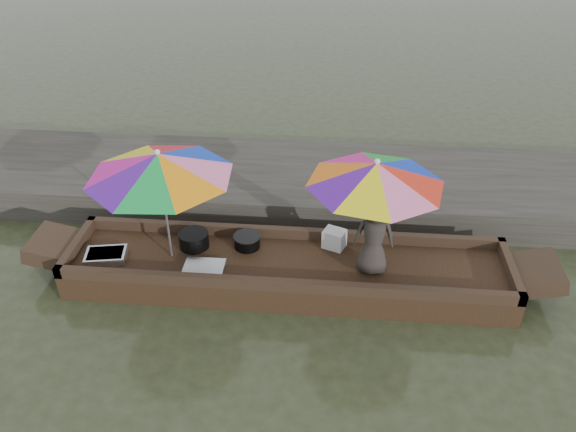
# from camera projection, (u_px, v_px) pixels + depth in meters

# --- Properties ---
(water) EXTENTS (80.00, 80.00, 0.00)m
(water) POSITION_uv_depth(u_px,v_px,m) (287.00, 283.00, 7.47)
(water) COLOR #2B301B
(water) RESTS_ON ground
(dock) EXTENTS (22.00, 2.20, 0.50)m
(dock) POSITION_uv_depth(u_px,v_px,m) (300.00, 184.00, 9.16)
(dock) COLOR #2D2B26
(dock) RESTS_ON ground
(boat_hull) EXTENTS (5.73, 1.20, 0.35)m
(boat_hull) POSITION_uv_depth(u_px,v_px,m) (287.00, 272.00, 7.38)
(boat_hull) COLOR black
(boat_hull) RESTS_ON water
(cooking_pot) EXTENTS (0.40, 0.40, 0.21)m
(cooking_pot) POSITION_uv_depth(u_px,v_px,m) (194.00, 240.00, 7.51)
(cooking_pot) COLOR black
(cooking_pot) RESTS_ON boat_hull
(tray_crayfish) EXTENTS (0.57, 0.44, 0.09)m
(tray_crayfish) POSITION_uv_depth(u_px,v_px,m) (106.00, 255.00, 7.32)
(tray_crayfish) COLOR silver
(tray_crayfish) RESTS_ON boat_hull
(tray_scallop) EXTENTS (0.52, 0.36, 0.06)m
(tray_scallop) POSITION_uv_depth(u_px,v_px,m) (204.00, 268.00, 7.13)
(tray_scallop) COLOR silver
(tray_scallop) RESTS_ON boat_hull
(charcoal_grill) EXTENTS (0.34, 0.34, 0.16)m
(charcoal_grill) POSITION_uv_depth(u_px,v_px,m) (247.00, 242.00, 7.52)
(charcoal_grill) COLOR black
(charcoal_grill) RESTS_ON boat_hull
(supply_bag) EXTENTS (0.34, 0.31, 0.26)m
(supply_bag) POSITION_uv_depth(u_px,v_px,m) (334.00, 239.00, 7.49)
(supply_bag) COLOR silver
(supply_bag) RESTS_ON boat_hull
(vendor) EXTENTS (0.52, 0.35, 1.04)m
(vendor) POSITION_uv_depth(u_px,v_px,m) (374.00, 237.00, 6.86)
(vendor) COLOR #312C27
(vendor) RESTS_ON boat_hull
(umbrella_bow) EXTENTS (2.29, 2.29, 1.55)m
(umbrella_bow) POSITION_uv_depth(u_px,v_px,m) (165.00, 206.00, 6.97)
(umbrella_bow) COLOR pink
(umbrella_bow) RESTS_ON boat_hull
(umbrella_stern) EXTENTS (1.90, 1.90, 1.55)m
(umbrella_stern) POSITION_uv_depth(u_px,v_px,m) (372.00, 216.00, 6.77)
(umbrella_stern) COLOR #0C30D8
(umbrella_stern) RESTS_ON boat_hull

